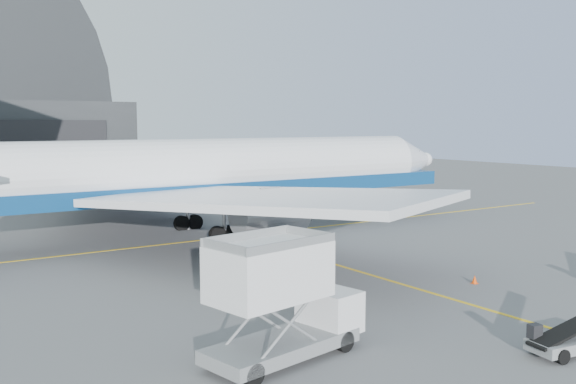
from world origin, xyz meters
TOP-DOWN VIEW (x-y plane):
  - ground at (0.00, 0.00)m, footprint 200.00×200.00m
  - taxi_lines at (0.00, 12.67)m, footprint 80.00×42.12m
  - distant_bldg_a at (38.00, 72.00)m, footprint 14.00×8.00m
  - distant_bldg_b at (55.00, 68.00)m, footprint 8.00×6.00m
  - airliner at (-2.17, 22.00)m, footprint 53.52×51.90m
  - catering_truck at (-12.55, -5.56)m, footprint 7.35×3.80m
  - pushback_tug at (-1.60, 11.73)m, footprint 4.42×2.63m
  - belt_loader_a at (-1.90, -11.61)m, footprint 4.85×2.26m
  - traffic_cone at (3.68, -1.66)m, footprint 0.34×0.34m

SIDE VIEW (x-z plane):
  - ground at x=0.00m, z-range 0.00..0.00m
  - distant_bldg_a at x=38.00m, z-range -2.00..2.00m
  - distant_bldg_b at x=55.00m, z-range -1.40..1.40m
  - taxi_lines at x=0.00m, z-range 0.00..0.02m
  - traffic_cone at x=3.68m, z-range -0.01..0.48m
  - belt_loader_a at x=-1.90m, z-range -0.35..1.47m
  - pushback_tug at x=-1.60m, z-range -0.25..1.78m
  - catering_truck at x=-12.55m, z-range 0.03..4.84m
  - airliner at x=-2.17m, z-range -4.14..14.65m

